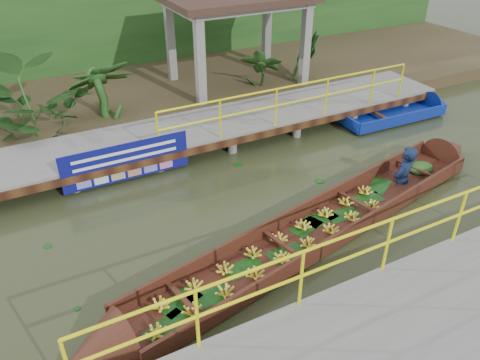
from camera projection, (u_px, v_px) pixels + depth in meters
name	position (u px, v px, depth m)	size (l,w,h in m)	color
ground	(248.00, 216.00, 9.84)	(80.00, 80.00, 0.00)	#293118
land_strip	(140.00, 91.00, 15.37)	(30.00, 8.00, 0.45)	#34291A
far_dock	(186.00, 132.00, 12.18)	(16.00, 2.06, 1.66)	slate
near_dock	(442.00, 330.00, 6.91)	(18.00, 2.40, 1.73)	slate
pavilion	(237.00, 7.00, 14.29)	(4.40, 3.00, 3.00)	slate
foliage_backdrop	(112.00, 20.00, 16.33)	(30.00, 0.80, 4.00)	#184014
vendor_boat	(332.00, 217.00, 9.41)	(10.81, 3.28, 2.26)	#35140E
moored_blue_boat	(415.00, 110.00, 14.23)	(3.81, 1.11, 0.90)	navy
blue_banner	(127.00, 162.00, 10.70)	(2.95, 0.04, 0.92)	navy
tropical_plants	(97.00, 92.00, 12.49)	(14.28, 1.28, 1.60)	#184014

